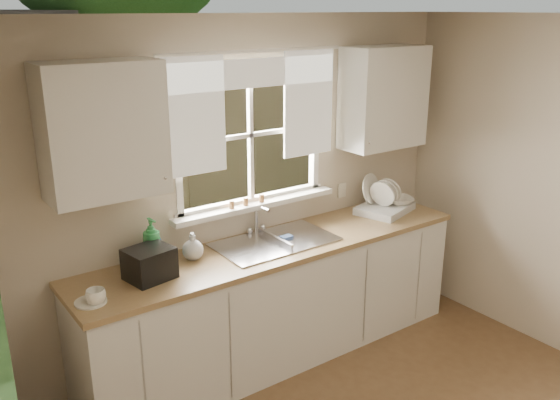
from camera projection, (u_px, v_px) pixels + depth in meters
room_walls at (490, 293)px, 2.83m from camera, size 3.62×4.02×2.50m
ceiling at (509, 16)px, 2.49m from camera, size 3.60×4.00×0.02m
window at (252, 157)px, 4.34m from camera, size 1.38×0.16×1.06m
curtains at (255, 97)px, 4.17m from camera, size 1.50×0.03×0.81m
base_cabinets at (278, 303)px, 4.42m from camera, size 3.00×0.62×0.87m
countertop at (278, 246)px, 4.28m from camera, size 3.04×0.65×0.04m
upper_cabinet_left at (103, 131)px, 3.46m from camera, size 0.70×0.33×0.80m
upper_cabinet_right at (384, 97)px, 4.73m from camera, size 0.70×0.33×0.80m
wall_outlet at (342, 190)px, 4.95m from camera, size 0.08×0.01×0.12m
sill_jars at (247, 201)px, 4.34m from camera, size 0.30×0.04×0.06m
sink at (275, 251)px, 4.32m from camera, size 0.88×0.52×0.40m
dish_rack at (384, 204)px, 4.93m from camera, size 0.54×0.47×0.31m
bowl at (400, 200)px, 4.95m from camera, size 0.29×0.29×0.05m
soap_bottle_a at (152, 243)px, 3.86m from camera, size 0.14×0.14×0.33m
soap_bottle_b at (160, 250)px, 3.92m from camera, size 0.10×0.10×0.18m
soap_bottle_c at (193, 246)px, 3.99m from camera, size 0.19×0.19×0.19m
saucer at (91, 302)px, 3.42m from camera, size 0.19×0.19×0.01m
cup at (96, 297)px, 3.39m from camera, size 0.14×0.14×0.09m
black_appliance at (149, 264)px, 3.70m from camera, size 0.31×0.28×0.20m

